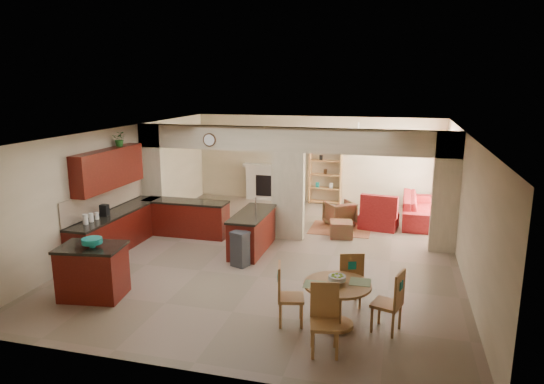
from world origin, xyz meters
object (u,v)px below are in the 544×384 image
(kitchen_island, at_px, (93,271))
(dining_table, at_px, (337,298))
(sofa, at_px, (421,209))
(armchair, at_px, (340,213))

(kitchen_island, height_order, dining_table, kitchen_island)
(sofa, height_order, armchair, sofa)
(kitchen_island, xyz_separation_m, dining_table, (4.46, 0.04, -0.00))
(kitchen_island, relative_size, armchair, 1.68)
(dining_table, relative_size, armchair, 1.47)
(dining_table, relative_size, sofa, 0.43)
(sofa, distance_m, armchair, 2.37)
(kitchen_island, distance_m, dining_table, 4.46)
(kitchen_island, bearing_deg, sofa, 39.87)
(kitchen_island, relative_size, dining_table, 1.15)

